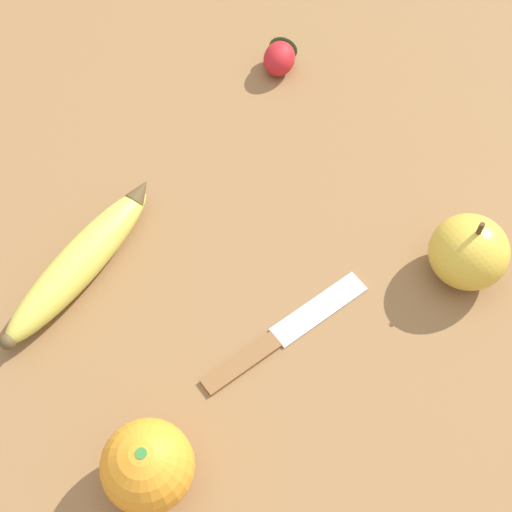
{
  "coord_description": "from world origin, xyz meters",
  "views": [
    {
      "loc": [
        -0.32,
        0.1,
        0.57
      ],
      "look_at": [
        -0.01,
        0.02,
        0.03
      ],
      "focal_mm": 50.0,
      "sensor_mm": 36.0,
      "label": 1
    }
  ],
  "objects_px": {
    "banana": "(81,261)",
    "strawberry": "(280,56)",
    "apple": "(469,252)",
    "paring_knife": "(280,335)",
    "orange": "(148,466)"
  },
  "relations": [
    {
      "from": "banana",
      "to": "strawberry",
      "type": "height_order",
      "value": "banana"
    },
    {
      "from": "banana",
      "to": "strawberry",
      "type": "bearing_deg",
      "value": -1.96
    },
    {
      "from": "banana",
      "to": "paring_knife",
      "type": "bearing_deg",
      "value": -76.87
    },
    {
      "from": "banana",
      "to": "orange",
      "type": "bearing_deg",
      "value": -124.19
    },
    {
      "from": "orange",
      "to": "paring_knife",
      "type": "distance_m",
      "value": 0.16
    },
    {
      "from": "banana",
      "to": "apple",
      "type": "distance_m",
      "value": 0.34
    },
    {
      "from": "apple",
      "to": "banana",
      "type": "bearing_deg",
      "value": 75.17
    },
    {
      "from": "strawberry",
      "to": "paring_knife",
      "type": "xyz_separation_m",
      "value": [
        -0.31,
        0.09,
        -0.01
      ]
    },
    {
      "from": "apple",
      "to": "paring_knife",
      "type": "relative_size",
      "value": 0.46
    },
    {
      "from": "banana",
      "to": "apple",
      "type": "height_order",
      "value": "apple"
    },
    {
      "from": "apple",
      "to": "paring_knife",
      "type": "xyz_separation_m",
      "value": [
        -0.02,
        0.18,
        -0.03
      ]
    },
    {
      "from": "banana",
      "to": "paring_knife",
      "type": "height_order",
      "value": "banana"
    },
    {
      "from": "banana",
      "to": "strawberry",
      "type": "relative_size",
      "value": 2.96
    },
    {
      "from": "banana",
      "to": "paring_knife",
      "type": "relative_size",
      "value": 1.0
    },
    {
      "from": "banana",
      "to": "paring_knife",
      "type": "xyz_separation_m",
      "value": [
        -0.11,
        -0.15,
        -0.01
      ]
    }
  ]
}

